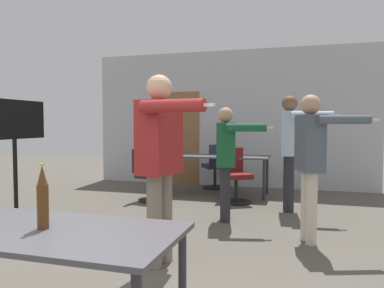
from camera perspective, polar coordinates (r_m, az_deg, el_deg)
name	(u,v)px	position (r m, az deg, el deg)	size (l,w,h in m)	color
back_wall	(228,119)	(8.12, 5.45, 3.78)	(6.06, 0.12, 2.91)	#BCBCC1
conference_table_near	(36,240)	(2.41, -22.72, -13.37)	(1.70, 0.77, 0.74)	#4C4C51
conference_table_far	(211,159)	(7.12, 2.95, -2.26)	(2.17, 0.73, 0.74)	#4C4C51
tv_screen	(14,141)	(6.01, -25.44, 0.42)	(0.44, 1.25, 1.70)	black
person_near_casual	(311,153)	(4.41, 17.68, -1.35)	(0.87, 0.57, 1.67)	beige
person_right_polo	(226,153)	(5.19, 5.26, -1.42)	(0.83, 0.64, 1.57)	#28282D
person_center_tall	(161,151)	(3.53, -4.76, -1.12)	(0.80, 0.78, 1.80)	slate
person_left_plaid	(290,142)	(5.94, 14.73, 0.29)	(0.87, 0.70, 1.78)	#28282D
office_chair_side_rolled	(216,168)	(7.74, 3.73, -3.67)	(0.66, 0.68, 0.93)	black
office_chair_far_left	(234,177)	(6.48, 6.49, -5.01)	(0.65, 0.68, 0.93)	black
office_chair_near_pushed	(150,176)	(6.61, -6.49, -4.94)	(0.61, 0.56, 0.91)	black
beer_bottle	(43,198)	(2.32, -21.80, -7.69)	(0.07, 0.07, 0.37)	#563314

